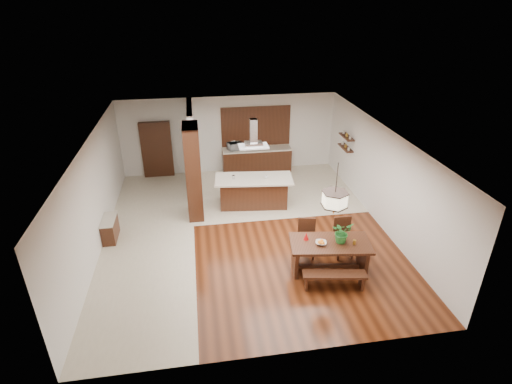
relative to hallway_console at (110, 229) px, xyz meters
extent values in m
plane|color=#3E1A0B|center=(3.81, -0.20, -0.32)|extent=(9.00, 9.00, 0.00)
cube|color=white|center=(3.81, -0.20, 2.58)|extent=(8.00, 9.00, 0.04)
cube|color=silver|center=(3.81, 4.30, 1.14)|extent=(8.00, 0.04, 2.90)
cube|color=silver|center=(3.81, -4.70, 1.14)|extent=(8.00, 0.04, 2.90)
cube|color=silver|center=(-0.19, -0.20, 1.14)|extent=(0.04, 9.00, 2.90)
cube|color=silver|center=(7.81, -0.20, 1.14)|extent=(0.04, 9.00, 2.90)
cube|color=beige|center=(1.06, -0.20, -0.31)|extent=(2.50, 9.00, 0.01)
cube|color=beige|center=(5.06, 2.30, -0.31)|extent=(5.50, 4.00, 0.01)
cube|color=#3A1F0E|center=(3.81, -0.20, 2.57)|extent=(8.00, 9.00, 0.02)
cube|color=black|center=(2.41, 1.00, 1.14)|extent=(0.45, 1.00, 2.90)
cube|color=silver|center=(2.41, 3.10, 1.14)|extent=(0.18, 2.40, 2.90)
cube|color=black|center=(0.00, 0.00, 0.00)|extent=(0.37, 0.88, 0.63)
cube|color=black|center=(1.11, 4.20, 0.74)|extent=(1.10, 0.20, 2.10)
cube|color=black|center=(4.81, 4.00, 0.13)|extent=(2.60, 0.60, 0.90)
cube|color=beige|center=(4.81, 4.00, 0.61)|extent=(2.60, 0.62, 0.05)
cube|color=brown|center=(4.81, 4.26, 1.44)|extent=(2.60, 0.08, 1.50)
cube|color=black|center=(7.68, 2.40, 1.08)|extent=(0.26, 0.90, 0.04)
cube|color=black|center=(7.68, 2.40, 1.49)|extent=(0.26, 0.90, 0.04)
cube|color=black|center=(5.61, -2.31, 0.46)|extent=(2.06, 1.23, 0.06)
cube|color=black|center=(4.77, -2.20, 0.06)|extent=(0.19, 0.78, 0.74)
cube|color=black|center=(6.44, -2.43, 0.06)|extent=(0.19, 0.78, 0.74)
imported|color=#246C27|center=(5.86, -2.32, 0.76)|extent=(0.61, 0.58, 0.54)
imported|color=beige|center=(5.36, -2.34, 0.53)|extent=(0.33, 0.33, 0.06)
cone|color=red|center=(5.05, -2.10, 0.59)|extent=(0.13, 0.13, 0.19)
cylinder|color=gold|center=(6.15, -2.47, 0.55)|extent=(0.09, 0.09, 0.11)
cube|color=black|center=(4.27, 1.31, 0.16)|extent=(2.19, 1.01, 0.95)
cube|color=beige|center=(4.27, 1.26, 0.66)|extent=(2.53, 1.31, 0.05)
imported|color=white|center=(4.65, 1.18, 0.73)|extent=(0.13, 0.13, 0.09)
imported|color=silver|center=(3.98, 4.02, 0.78)|extent=(0.61, 0.53, 0.29)
camera|label=1|loc=(2.54, -10.03, 5.94)|focal=28.00mm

